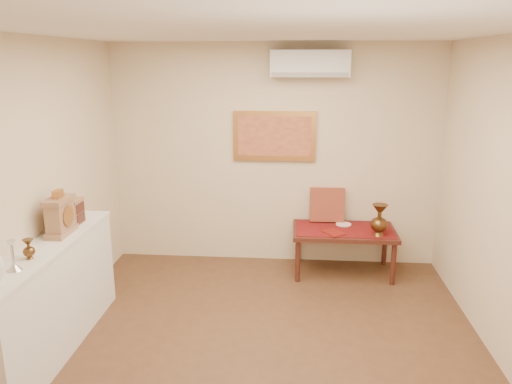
# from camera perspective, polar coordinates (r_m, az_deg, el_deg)

# --- Properties ---
(floor) EXTENTS (4.50, 4.50, 0.00)m
(floor) POSITION_cam_1_polar(r_m,az_deg,el_deg) (4.53, 0.60, -18.52)
(floor) COLOR brown
(floor) RESTS_ON ground
(ceiling) EXTENTS (4.50, 4.50, 0.00)m
(ceiling) POSITION_cam_1_polar(r_m,az_deg,el_deg) (3.79, 0.71, 18.03)
(ceiling) COLOR silver
(ceiling) RESTS_ON ground
(wall_back) EXTENTS (4.00, 0.02, 2.70)m
(wall_back) POSITION_cam_1_polar(r_m,az_deg,el_deg) (6.13, 2.12, 4.14)
(wall_back) COLOR beige
(wall_back) RESTS_ON ground
(wall_left) EXTENTS (0.02, 4.50, 2.70)m
(wall_left) POSITION_cam_1_polar(r_m,az_deg,el_deg) (4.54, -25.41, -1.16)
(wall_left) COLOR beige
(wall_left) RESTS_ON ground
(candlestick) EXTENTS (0.11, 0.11, 0.24)m
(candlestick) POSITION_cam_1_polar(r_m,az_deg,el_deg) (4.11, -26.05, -6.54)
(candlestick) COLOR silver
(candlestick) RESTS_ON display_ledge
(brass_urn_small) EXTENTS (0.09, 0.09, 0.21)m
(brass_urn_small) POSITION_cam_1_polar(r_m,az_deg,el_deg) (4.30, -24.57, -5.65)
(brass_urn_small) COLOR brown
(brass_urn_small) RESTS_ON display_ledge
(table_cloth) EXTENTS (1.14, 0.59, 0.01)m
(table_cloth) POSITION_cam_1_polar(r_m,az_deg,el_deg) (6.00, 10.04, -4.19)
(table_cloth) COLOR maroon
(table_cloth) RESTS_ON low_table
(brass_urn_tall) EXTENTS (0.20, 0.20, 0.44)m
(brass_urn_tall) POSITION_cam_1_polar(r_m,az_deg,el_deg) (5.80, 13.93, -2.74)
(brass_urn_tall) COLOR brown
(brass_urn_tall) RESTS_ON table_cloth
(plate) EXTENTS (0.19, 0.19, 0.01)m
(plate) POSITION_cam_1_polar(r_m,az_deg,el_deg) (6.14, 9.98, -3.65)
(plate) COLOR white
(plate) RESTS_ON table_cloth
(menu) EXTENTS (0.29, 0.31, 0.01)m
(menu) POSITION_cam_1_polar(r_m,az_deg,el_deg) (5.83, 8.88, -4.61)
(menu) COLOR maroon
(menu) RESTS_ON table_cloth
(cushion) EXTENTS (0.42, 0.18, 0.43)m
(cushion) POSITION_cam_1_polar(r_m,az_deg,el_deg) (6.20, 8.12, -1.43)
(cushion) COLOR maroon
(cushion) RESTS_ON table_cloth
(display_ledge) EXTENTS (0.37, 2.02, 0.98)m
(display_ledge) POSITION_cam_1_polar(r_m,az_deg,el_deg) (4.75, -22.38, -11.24)
(display_ledge) COLOR silver
(display_ledge) RESTS_ON floor
(mantel_clock) EXTENTS (0.17, 0.36, 0.41)m
(mantel_clock) POSITION_cam_1_polar(r_m,az_deg,el_deg) (4.75, -21.46, -2.53)
(mantel_clock) COLOR #9D7351
(mantel_clock) RESTS_ON display_ledge
(wooden_chest) EXTENTS (0.16, 0.21, 0.24)m
(wooden_chest) POSITION_cam_1_polar(r_m,az_deg,el_deg) (5.03, -20.20, -2.10)
(wooden_chest) COLOR #9D7351
(wooden_chest) RESTS_ON display_ledge
(low_table) EXTENTS (1.20, 0.70, 0.55)m
(low_table) POSITION_cam_1_polar(r_m,az_deg,el_deg) (6.03, 10.01, -4.82)
(low_table) COLOR #471D15
(low_table) RESTS_ON floor
(painting) EXTENTS (1.00, 0.06, 0.60)m
(painting) POSITION_cam_1_polar(r_m,az_deg,el_deg) (6.07, 2.13, 6.41)
(painting) COLOR #B6783A
(painting) RESTS_ON wall_back
(ac_unit) EXTENTS (0.90, 0.25, 0.30)m
(ac_unit) POSITION_cam_1_polar(r_m,az_deg,el_deg) (5.89, 6.18, 14.37)
(ac_unit) COLOR silver
(ac_unit) RESTS_ON wall_back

